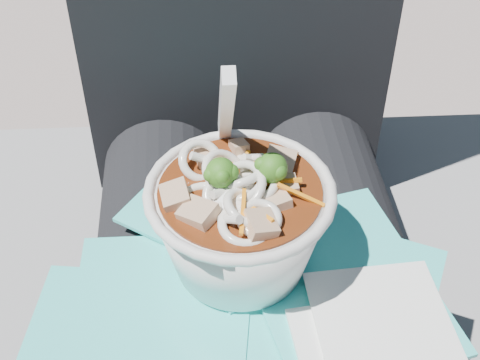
{
  "coord_description": "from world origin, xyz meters",
  "views": [
    {
      "loc": [
        -0.05,
        -0.38,
        1.04
      ],
      "look_at": [
        -0.02,
        -0.0,
        0.7
      ],
      "focal_mm": 50.0,
      "sensor_mm": 36.0,
      "label": 1
    }
  ],
  "objects": [
    {
      "name": "napkins",
      "position": [
        0.08,
        -0.1,
        0.6
      ],
      "size": [
        0.14,
        0.16,
        0.01
      ],
      "color": "white",
      "rests_on": "plastic_bag"
    },
    {
      "name": "plastic_bag",
      "position": [
        -0.02,
        -0.04,
        0.59
      ],
      "size": [
        0.37,
        0.41,
        0.02
      ],
      "color": "#30C9C3",
      "rests_on": "lap"
    },
    {
      "name": "lap",
      "position": [
        0.0,
        0.0,
        0.51
      ],
      "size": [
        0.32,
        0.48,
        0.14
      ],
      "color": "black",
      "rests_on": "stone_ledge"
    },
    {
      "name": "person_body",
      "position": [
        0.0,
        0.09,
        0.54
      ],
      "size": [
        0.34,
        0.94,
        0.98
      ],
      "color": "black",
      "rests_on": "ground"
    },
    {
      "name": "stone_ledge",
      "position": [
        0.0,
        0.15,
        0.22
      ],
      "size": [
        1.01,
        0.53,
        0.44
      ],
      "primitive_type": "cube",
      "rotation": [
        0.0,
        0.0,
        -0.03
      ],
      "color": "slate",
      "rests_on": "ground"
    },
    {
      "name": "udon_bowl",
      "position": [
        -0.02,
        -0.0,
        0.65
      ],
      "size": [
        0.15,
        0.16,
        0.2
      ],
      "color": "silver",
      "rests_on": "plastic_bag"
    }
  ]
}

